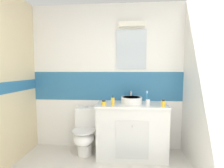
{
  "coord_description": "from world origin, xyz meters",
  "views": [
    {
      "loc": [
        0.29,
        -0.37,
        1.37
      ],
      "look_at": [
        0.12,
        2.03,
        1.17
      ],
      "focal_mm": 25.6,
      "sensor_mm": 36.0,
      "label": 1
    }
  ],
  "objects_px": {
    "soap_dispenser": "(113,102)",
    "hair_gel_jar": "(104,103)",
    "toothbrush_cup": "(148,102)",
    "toilet": "(85,132)",
    "lotion_bottle_short": "(163,103)",
    "sink_basin": "(132,100)"
  },
  "relations": [
    {
      "from": "toothbrush_cup",
      "to": "lotion_bottle_short",
      "type": "xyz_separation_m",
      "value": [
        0.22,
        -0.03,
        -0.01
      ]
    },
    {
      "from": "toilet",
      "to": "hair_gel_jar",
      "type": "height_order",
      "value": "hair_gel_jar"
    },
    {
      "from": "soap_dispenser",
      "to": "hair_gel_jar",
      "type": "bearing_deg",
      "value": 176.13
    },
    {
      "from": "sink_basin",
      "to": "lotion_bottle_short",
      "type": "distance_m",
      "value": 0.49
    },
    {
      "from": "toilet",
      "to": "soap_dispenser",
      "type": "xyz_separation_m",
      "value": [
        0.47,
        -0.19,
        0.56
      ]
    },
    {
      "from": "toothbrush_cup",
      "to": "hair_gel_jar",
      "type": "xyz_separation_m",
      "value": [
        -0.65,
        -0.01,
        -0.02
      ]
    },
    {
      "from": "sink_basin",
      "to": "lotion_bottle_short",
      "type": "relative_size",
      "value": 3.67
    },
    {
      "from": "sink_basin",
      "to": "hair_gel_jar",
      "type": "relative_size",
      "value": 4.66
    },
    {
      "from": "toothbrush_cup",
      "to": "toilet",
      "type": "bearing_deg",
      "value": 170.67
    },
    {
      "from": "toothbrush_cup",
      "to": "hair_gel_jar",
      "type": "height_order",
      "value": "toothbrush_cup"
    },
    {
      "from": "toilet",
      "to": "soap_dispenser",
      "type": "bearing_deg",
      "value": -21.36
    },
    {
      "from": "lotion_bottle_short",
      "to": "hair_gel_jar",
      "type": "bearing_deg",
      "value": 179.08
    },
    {
      "from": "soap_dispenser",
      "to": "toilet",
      "type": "bearing_deg",
      "value": 158.64
    },
    {
      "from": "toilet",
      "to": "soap_dispenser",
      "type": "distance_m",
      "value": 0.76
    },
    {
      "from": "hair_gel_jar",
      "to": "toilet",
      "type": "bearing_deg",
      "value": 152.36
    },
    {
      "from": "toothbrush_cup",
      "to": "hair_gel_jar",
      "type": "distance_m",
      "value": 0.66
    },
    {
      "from": "hair_gel_jar",
      "to": "lotion_bottle_short",
      "type": "height_order",
      "value": "lotion_bottle_short"
    },
    {
      "from": "toilet",
      "to": "toothbrush_cup",
      "type": "relative_size",
      "value": 3.33
    },
    {
      "from": "soap_dispenser",
      "to": "lotion_bottle_short",
      "type": "distance_m",
      "value": 0.74
    },
    {
      "from": "toothbrush_cup",
      "to": "soap_dispenser",
      "type": "relative_size",
      "value": 1.41
    },
    {
      "from": "soap_dispenser",
      "to": "hair_gel_jar",
      "type": "relative_size",
      "value": 1.97
    },
    {
      "from": "lotion_bottle_short",
      "to": "soap_dispenser",
      "type": "bearing_deg",
      "value": 179.63
    }
  ]
}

